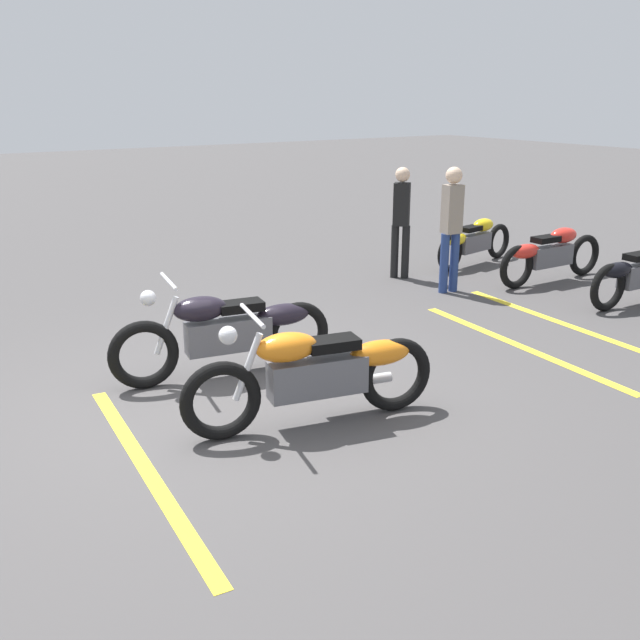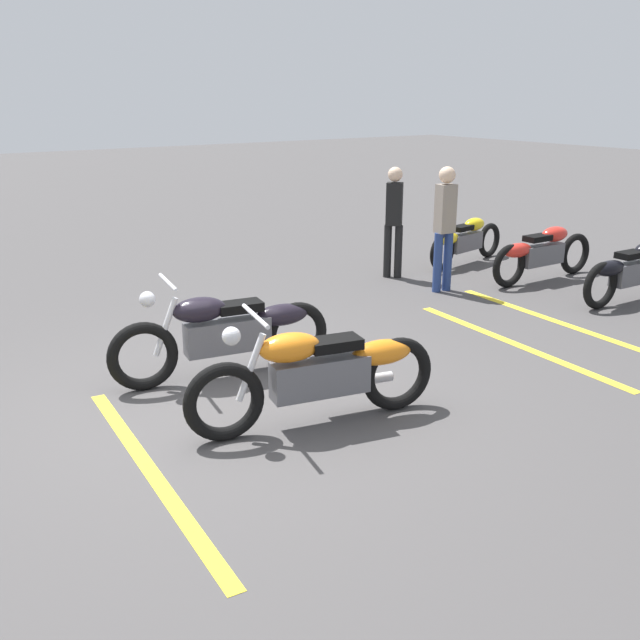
% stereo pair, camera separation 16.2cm
% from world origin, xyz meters
% --- Properties ---
extents(ground_plane, '(60.00, 60.00, 0.00)m').
position_xyz_m(ground_plane, '(0.00, 0.00, 0.00)').
color(ground_plane, '#474444').
extents(motorcycle_bright_foreground, '(2.21, 0.71, 1.04)m').
position_xyz_m(motorcycle_bright_foreground, '(0.54, -0.70, 0.46)').
color(motorcycle_bright_foreground, black).
rests_on(motorcycle_bright_foreground, ground).
extents(motorcycle_dark_foreground, '(2.22, 0.66, 1.04)m').
position_xyz_m(motorcycle_dark_foreground, '(0.39, 0.69, 0.46)').
color(motorcycle_dark_foreground, black).
rests_on(motorcycle_dark_foreground, ground).
extents(motorcycle_row_center, '(2.07, 0.28, 0.78)m').
position_xyz_m(motorcycle_row_center, '(6.07, 0.04, 0.43)').
color(motorcycle_row_center, black).
rests_on(motorcycle_row_center, ground).
extents(motorcycle_row_right, '(2.09, 0.27, 0.79)m').
position_xyz_m(motorcycle_row_right, '(5.93, 1.46, 0.43)').
color(motorcycle_row_right, black).
rests_on(motorcycle_row_right, ground).
extents(motorcycle_row_far_right, '(1.91, 0.49, 0.73)m').
position_xyz_m(motorcycle_row_far_right, '(5.78, 2.87, 0.40)').
color(motorcycle_row_far_right, black).
rests_on(motorcycle_row_far_right, ground).
extents(bystander_near_row, '(0.29, 0.23, 1.73)m').
position_xyz_m(bystander_near_row, '(4.33, 1.85, 0.97)').
color(bystander_near_row, navy).
rests_on(bystander_near_row, ground).
extents(bystander_secondary, '(0.29, 0.29, 1.65)m').
position_xyz_m(bystander_secondary, '(4.27, 2.85, 0.92)').
color(bystander_secondary, black).
rests_on(bystander_secondary, ground).
extents(parking_stripe_near, '(0.35, 3.20, 0.01)m').
position_xyz_m(parking_stripe_near, '(-0.98, -0.67, 0.00)').
color(parking_stripe_near, yellow).
rests_on(parking_stripe_near, ground).
extents(parking_stripe_mid, '(0.35, 3.20, 0.01)m').
position_xyz_m(parking_stripe_mid, '(3.46, -0.27, 0.00)').
color(parking_stripe_mid, yellow).
rests_on(parking_stripe_mid, ground).
extents(parking_stripe_far, '(0.35, 3.20, 0.01)m').
position_xyz_m(parking_stripe_far, '(4.52, 0.04, 0.00)').
color(parking_stripe_far, yellow).
rests_on(parking_stripe_far, ground).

